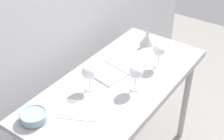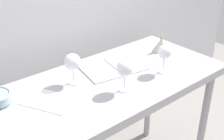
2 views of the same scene
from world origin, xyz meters
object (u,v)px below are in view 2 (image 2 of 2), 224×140
at_px(tasting_sheet_upper, 49,101).
at_px(decanter_funnel, 161,45).
at_px(open_notebook, 113,68).
at_px(wine_glass_near_right, 165,53).
at_px(wine_glass_far_left, 72,63).
at_px(wine_glass_near_center, 124,69).

distance_m(tasting_sheet_upper, decanter_funnel, 0.89).
xyz_separation_m(open_notebook, tasting_sheet_upper, (-0.47, -0.06, -0.00)).
height_order(wine_glass_near_right, decanter_funnel, wine_glass_near_right).
bearing_deg(wine_glass_near_right, wine_glass_far_left, 154.47).
relative_size(wine_glass_near_center, decanter_funnel, 1.30).
bearing_deg(tasting_sheet_upper, wine_glass_far_left, -7.55).
bearing_deg(decanter_funnel, wine_glass_near_right, -135.50).
relative_size(wine_glass_near_center, open_notebook, 0.43).
distance_m(wine_glass_near_right, tasting_sheet_upper, 0.70).
xyz_separation_m(wine_glass_near_right, wine_glass_far_left, (-0.48, 0.23, 0.00)).
distance_m(open_notebook, decanter_funnel, 0.42).
distance_m(wine_glass_far_left, wine_glass_near_center, 0.28).
xyz_separation_m(wine_glass_near_right, open_notebook, (-0.20, 0.22, -0.12)).
bearing_deg(wine_glass_near_right, tasting_sheet_upper, 166.97).
bearing_deg(wine_glass_near_center, wine_glass_far_left, 124.68).
xyz_separation_m(wine_glass_near_center, open_notebook, (0.12, 0.22, -0.12)).
height_order(wine_glass_far_left, decanter_funnel, wine_glass_far_left).
bearing_deg(wine_glass_near_center, wine_glass_near_right, 1.13).
bearing_deg(wine_glass_far_left, decanter_funnel, -1.16).
relative_size(tasting_sheet_upper, decanter_funnel, 1.88).
distance_m(wine_glass_far_left, open_notebook, 0.30).
relative_size(open_notebook, decanter_funnel, 3.00).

